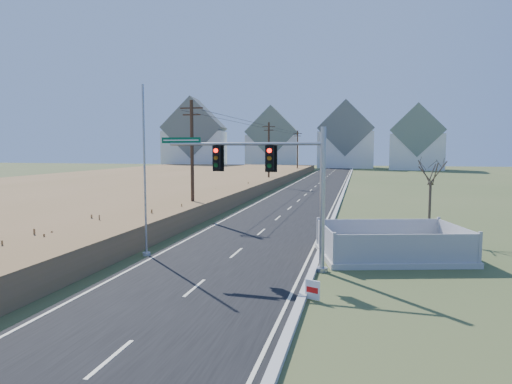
{
  "coord_description": "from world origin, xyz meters",
  "views": [
    {
      "loc": [
        6.05,
        -17.96,
        5.34
      ],
      "look_at": [
        1.51,
        1.87,
        3.4
      ],
      "focal_mm": 32.0,
      "sensor_mm": 36.0,
      "label": 1
    }
  ],
  "objects_px": {
    "traffic_signal_mast": "(281,181)",
    "flagpole": "(145,189)",
    "fence_enclosure": "(391,251)",
    "open_sign": "(313,290)",
    "bare_tree": "(431,170)"
  },
  "relations": [
    {
      "from": "traffic_signal_mast",
      "to": "flagpole",
      "type": "relative_size",
      "value": 0.93
    },
    {
      "from": "fence_enclosure",
      "to": "flagpole",
      "type": "bearing_deg",
      "value": 176.6
    },
    {
      "from": "open_sign",
      "to": "flagpole",
      "type": "xyz_separation_m",
      "value": [
        -8.8,
        4.89,
        3.0
      ]
    },
    {
      "from": "fence_enclosure",
      "to": "open_sign",
      "type": "bearing_deg",
      "value": -127.87
    },
    {
      "from": "fence_enclosure",
      "to": "flagpole",
      "type": "relative_size",
      "value": 0.92
    },
    {
      "from": "traffic_signal_mast",
      "to": "bare_tree",
      "type": "height_order",
      "value": "traffic_signal_mast"
    },
    {
      "from": "fence_enclosure",
      "to": "flagpole",
      "type": "height_order",
      "value": "flagpole"
    },
    {
      "from": "traffic_signal_mast",
      "to": "open_sign",
      "type": "xyz_separation_m",
      "value": [
        1.82,
        -3.97,
        -3.57
      ]
    },
    {
      "from": "open_sign",
      "to": "bare_tree",
      "type": "bearing_deg",
      "value": 88.15
    },
    {
      "from": "traffic_signal_mast",
      "to": "bare_tree",
      "type": "distance_m",
      "value": 11.35
    },
    {
      "from": "fence_enclosure",
      "to": "open_sign",
      "type": "height_order",
      "value": "fence_enclosure"
    },
    {
      "from": "bare_tree",
      "to": "flagpole",
      "type": "bearing_deg",
      "value": -151.96
    },
    {
      "from": "traffic_signal_mast",
      "to": "fence_enclosure",
      "type": "distance_m",
      "value": 6.95
    },
    {
      "from": "flagpole",
      "to": "bare_tree",
      "type": "height_order",
      "value": "flagpole"
    },
    {
      "from": "traffic_signal_mast",
      "to": "fence_enclosure",
      "type": "height_order",
      "value": "traffic_signal_mast"
    }
  ]
}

